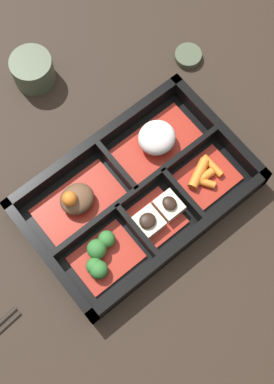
% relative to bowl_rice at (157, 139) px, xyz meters
% --- Properties ---
extents(ground_plane, '(3.00, 3.00, 0.00)m').
position_rel_bowl_rice_xyz_m(ground_plane, '(-0.08, -0.05, -0.03)').
color(ground_plane, black).
extents(bento_base, '(0.33, 0.22, 0.01)m').
position_rel_bowl_rice_xyz_m(bento_base, '(-0.08, -0.05, -0.02)').
color(bento_base, black).
rests_on(bento_base, ground_plane).
extents(bento_rim, '(0.33, 0.22, 0.04)m').
position_rel_bowl_rice_xyz_m(bento_rim, '(-0.08, -0.05, -0.01)').
color(bento_rim, black).
rests_on(bento_rim, ground_plane).
extents(bowl_stew, '(0.13, 0.07, 0.05)m').
position_rel_bowl_rice_xyz_m(bowl_stew, '(-0.15, 0.00, -0.00)').
color(bowl_stew, maroon).
rests_on(bowl_stew, bento_base).
extents(bowl_rice, '(0.13, 0.07, 0.04)m').
position_rel_bowl_rice_xyz_m(bowl_rice, '(0.00, 0.00, 0.00)').
color(bowl_rice, maroon).
rests_on(bowl_rice, bento_base).
extents(bowl_greens, '(0.09, 0.07, 0.03)m').
position_rel_bowl_rice_xyz_m(bowl_greens, '(-0.18, -0.09, -0.00)').
color(bowl_greens, maroon).
rests_on(bowl_greens, bento_base).
extents(bowl_tofu, '(0.08, 0.07, 0.03)m').
position_rel_bowl_rice_xyz_m(bowl_tofu, '(-0.07, -0.09, -0.01)').
color(bowl_tofu, maroon).
rests_on(bowl_tofu, bento_base).
extents(bowl_carrots, '(0.08, 0.07, 0.02)m').
position_rel_bowl_rice_xyz_m(bowl_carrots, '(0.02, -0.09, -0.01)').
color(bowl_carrots, maroon).
rests_on(bowl_carrots, bento_base).
extents(tea_cup, '(0.07, 0.07, 0.05)m').
position_rel_bowl_rice_xyz_m(tea_cup, '(-0.07, 0.22, -0.00)').
color(tea_cup, '#424C38').
rests_on(tea_cup, ground_plane).
extents(sauce_dish, '(0.04, 0.04, 0.01)m').
position_rel_bowl_rice_xyz_m(sauce_dish, '(0.14, 0.09, -0.02)').
color(sauce_dish, '#424C38').
rests_on(sauce_dish, ground_plane).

